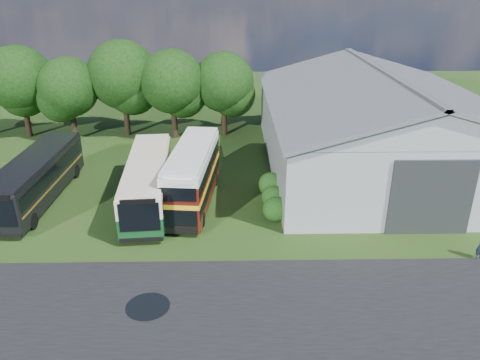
{
  "coord_description": "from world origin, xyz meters",
  "views": [
    {
      "loc": [
        2.7,
        -21.8,
        14.95
      ],
      "look_at": [
        3.28,
        8.0,
        2.04
      ],
      "focal_mm": 35.0,
      "sensor_mm": 36.0,
      "label": 1
    }
  ],
  "objects_px": {
    "bus_green_single": "(148,181)",
    "storage_shed": "(378,118)",
    "bus_maroon_double": "(193,176)",
    "bus_dark_single": "(37,178)"
  },
  "relations": [
    {
      "from": "bus_green_single",
      "to": "bus_maroon_double",
      "type": "xyz_separation_m",
      "value": [
        3.21,
        -0.08,
        0.35
      ]
    },
    {
      "from": "bus_green_single",
      "to": "bus_maroon_double",
      "type": "relative_size",
      "value": 1.21
    },
    {
      "from": "storage_shed",
      "to": "bus_maroon_double",
      "type": "bearing_deg",
      "value": -153.65
    },
    {
      "from": "bus_dark_single",
      "to": "bus_maroon_double",
      "type": "bearing_deg",
      "value": -2.52
    },
    {
      "from": "storage_shed",
      "to": "bus_green_single",
      "type": "distance_m",
      "value": 19.8
    },
    {
      "from": "storage_shed",
      "to": "bus_dark_single",
      "type": "bearing_deg",
      "value": -165.79
    },
    {
      "from": "bus_green_single",
      "to": "storage_shed",
      "type": "bearing_deg",
      "value": 17.55
    },
    {
      "from": "storage_shed",
      "to": "bus_green_single",
      "type": "relative_size",
      "value": 2.03
    },
    {
      "from": "bus_maroon_double",
      "to": "bus_dark_single",
      "type": "bearing_deg",
      "value": -178.29
    },
    {
      "from": "bus_green_single",
      "to": "bus_dark_single",
      "type": "xyz_separation_m",
      "value": [
        -8.08,
        0.7,
        0.0
      ]
    }
  ]
}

